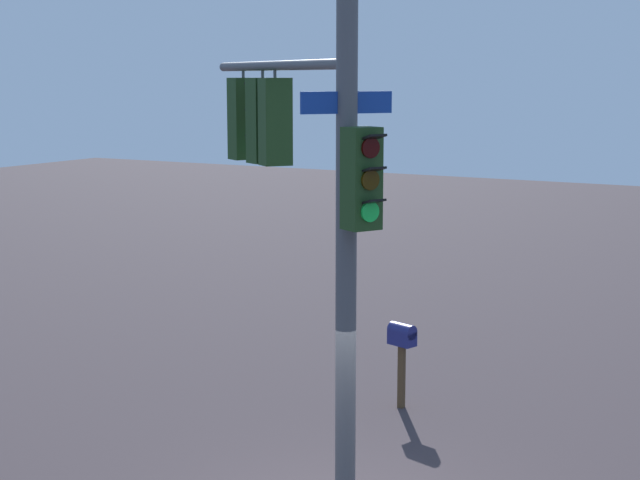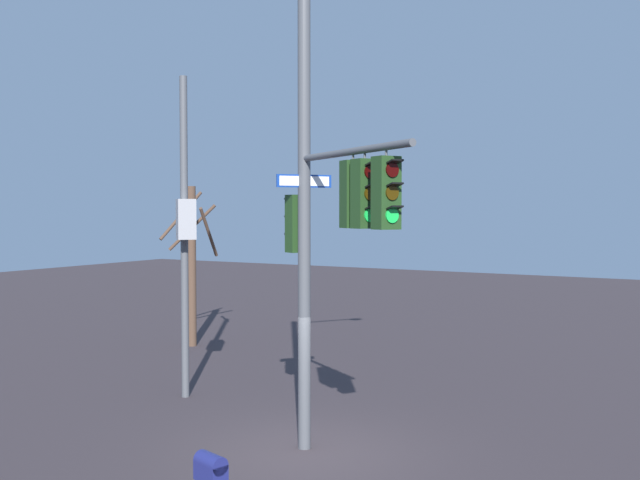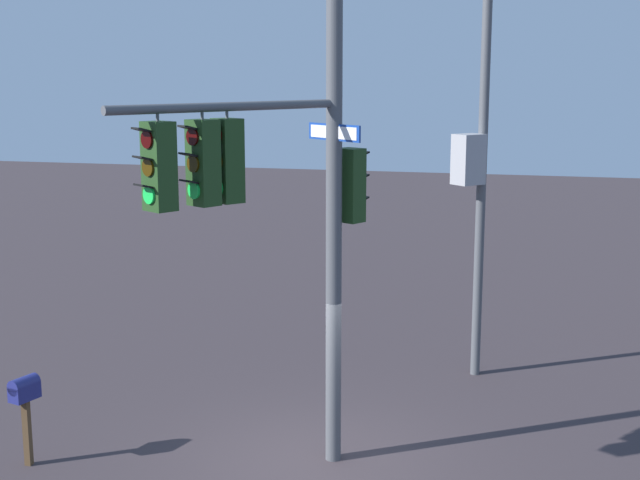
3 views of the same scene
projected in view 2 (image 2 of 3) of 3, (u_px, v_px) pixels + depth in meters
ground_plane at (307, 453)px, 13.67m from camera, size 80.00×80.00×0.00m
main_signal_pole_assembly at (330, 181)px, 13.07m from camera, size 3.70×4.74×9.54m
secondary_pole_assembly at (185, 230)px, 17.49m from camera, size 0.68×0.66×7.68m
mailbox at (211, 477)px, 9.38m from camera, size 0.49×0.36×1.41m
bare_tree_behind_pole at (192, 261)px, 24.43m from camera, size 1.97×1.65×5.29m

